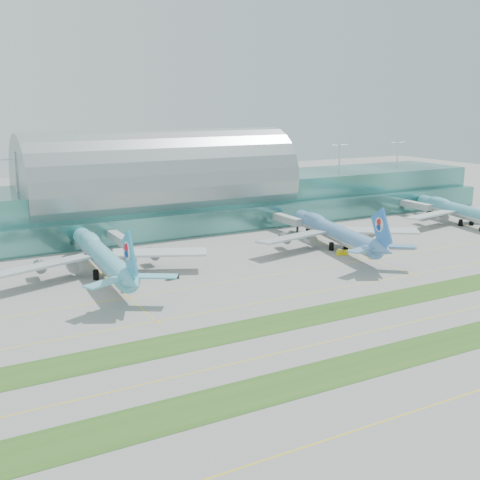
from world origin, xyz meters
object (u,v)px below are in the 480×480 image
terminal (160,196)px  airliner_b (102,255)px  airliner_c (334,231)px  airliner_d (461,210)px

terminal → airliner_b: bearing=-125.8°
airliner_c → airliner_d: 79.74m
terminal → airliner_c: size_ratio=4.43×
terminal → airliner_d: (123.83, -59.32, -7.91)m
airliner_c → airliner_b: bearing=-173.2°
terminal → airliner_d: bearing=-25.6°
airliner_b → airliner_d: (168.64, 2.82, -0.39)m
airliner_b → airliner_c: 89.54m
terminal → airliner_b: terminal is taller
airliner_b → airliner_c: bearing=-0.6°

